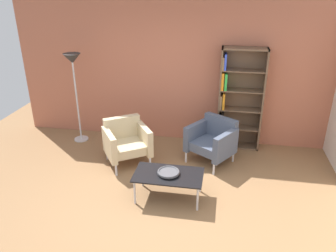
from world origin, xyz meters
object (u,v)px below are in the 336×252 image
(floor_lamp_torchiere, at_px, (73,69))
(coffee_table_low, at_px, (168,176))
(armchair_spare_guest, at_px, (126,141))
(decorative_bowl, at_px, (168,172))
(armchair_corner_red, at_px, (213,140))
(bookshelf_tall, at_px, (237,99))

(floor_lamp_torchiere, bearing_deg, coffee_table_low, -37.79)
(coffee_table_low, xyz_separation_m, armchair_spare_guest, (-0.90, 0.90, 0.05))
(decorative_bowl, distance_m, armchair_corner_red, 1.34)
(coffee_table_low, xyz_separation_m, armchair_corner_red, (0.57, 1.21, 0.05))
(bookshelf_tall, xyz_separation_m, armchair_spare_guest, (-1.86, -0.98, -0.54))
(armchair_corner_red, bearing_deg, armchair_spare_guest, -135.33)
(decorative_bowl, relative_size, armchair_spare_guest, 0.34)
(coffee_table_low, distance_m, floor_lamp_torchiere, 2.83)
(bookshelf_tall, distance_m, coffee_table_low, 2.19)
(armchair_corner_red, height_order, floor_lamp_torchiere, floor_lamp_torchiere)
(coffee_table_low, bearing_deg, floor_lamp_torchiere, 142.21)
(armchair_corner_red, relative_size, armchair_spare_guest, 1.00)
(coffee_table_low, bearing_deg, bookshelf_tall, 63.03)
(bookshelf_tall, bearing_deg, armchair_corner_red, -119.66)
(armchair_corner_red, bearing_deg, coffee_table_low, -82.46)
(decorative_bowl, height_order, armchair_corner_red, armchair_corner_red)
(bookshelf_tall, bearing_deg, floor_lamp_torchiere, -174.74)
(armchair_corner_red, distance_m, floor_lamp_torchiere, 2.87)
(decorative_bowl, xyz_separation_m, floor_lamp_torchiere, (-2.07, 1.61, 1.01))
(bookshelf_tall, xyz_separation_m, decorative_bowl, (-0.96, -1.88, -0.52))
(bookshelf_tall, height_order, decorative_bowl, bookshelf_tall)
(decorative_bowl, bearing_deg, coffee_table_low, 135.00)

